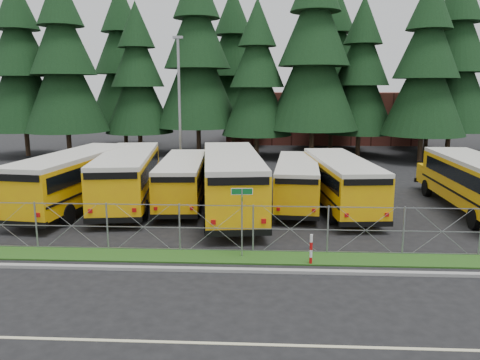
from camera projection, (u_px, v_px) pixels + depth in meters
The scene contains 29 objects.
ground at pixel (277, 245), 20.03m from camera, with size 120.00×120.00×0.00m, color black.
curb at pixel (279, 271), 16.99m from camera, with size 50.00×0.25×0.12m, color gray.
grass_verge at pixel (278, 258), 18.36m from camera, with size 50.00×1.40×0.06m, color #1E4212.
road_lane_line at pixel (285, 345), 12.20m from camera, with size 50.00×0.12×0.01m, color beige.
chainlink_fence at pixel (278, 229), 18.86m from camera, with size 44.00×0.10×2.00m, color gray, non-canonical shape.
brick_building at pixel (317, 117), 58.33m from camera, with size 22.00×10.00×6.00m, color brown.
bus_1 at pixel (78, 180), 26.03m from camera, with size 2.77×11.74×3.08m, color #EFB207, non-canonical shape.
bus_2 at pixel (129, 178), 26.66m from camera, with size 2.74×11.62×3.05m, color #EFB207, non-canonical shape.
bus_3 at pixel (183, 181), 26.90m from camera, with size 2.38×10.07×2.64m, color #EFB207, non-canonical shape.
bus_4 at pixel (231, 183), 24.97m from camera, with size 2.91×12.32×3.23m, color #EFB207, non-canonical shape.
bus_5 at pixel (297, 183), 26.59m from camera, with size 2.32×9.83×2.58m, color #EFB207, non-canonical shape.
bus_6 at pixel (339, 183), 25.84m from camera, with size 2.54×10.78×2.82m, color #EFB207, non-canonical shape.
bus_east at pixel (473, 185), 25.02m from camera, with size 2.68×11.33×2.97m, color #EFB207, non-canonical shape.
street_sign at pixel (242, 208), 18.12m from camera, with size 0.84×0.55×2.81m.
striped_bollard at pixel (311, 250), 17.63m from camera, with size 0.11×0.11×1.20m, color #B20C0C.
light_standard at pixel (179, 103), 33.56m from camera, with size 0.70×0.35×10.14m.
conifer_0 at pixel (21, 68), 44.47m from camera, with size 7.65×7.65×16.92m, color black, non-canonical shape.
conifer_1 at pixel (64, 66), 43.21m from camera, with size 7.77×7.77×17.19m, color black, non-canonical shape.
conifer_2 at pixel (138, 79), 45.80m from camera, with size 6.68×6.68×14.77m, color black, non-canonical shape.
conifer_3 at pixel (197, 59), 45.56m from camera, with size 8.43×8.43×18.64m, color black, non-canonical shape.
conifer_4 at pixel (257, 80), 43.65m from camera, with size 6.63×6.63×14.67m, color black, non-canonical shape.
conifer_5 at pixel (314, 56), 42.60m from camera, with size 8.52×8.52×18.84m, color black, non-canonical shape.
conifer_6 at pixel (361, 78), 44.50m from camera, with size 6.80×6.80×15.05m, color black, non-canonical shape.
conifer_7 at pixel (426, 69), 41.08m from camera, with size 7.39×7.39×16.35m, color black, non-canonical shape.
conifer_8 at pixel (455, 63), 43.47m from camera, with size 7.99×7.99×17.68m, color black, non-canonical shape.
conifer_10 at pixel (123, 66), 52.24m from camera, with size 8.08×8.08×17.87m, color black, non-canonical shape.
conifer_11 at pixel (233, 68), 51.69m from camera, with size 7.84×7.84×17.34m, color black, non-canonical shape.
conifer_12 at pixel (333, 68), 49.07m from camera, with size 7.80×7.80×17.25m, color black, non-canonical shape.
conifer_13 at pixel (431, 78), 49.09m from camera, with size 6.87×6.87×15.19m, color black, non-canonical shape.
Camera 1 is at (-0.60, -19.17, 6.61)m, focal length 35.00 mm.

